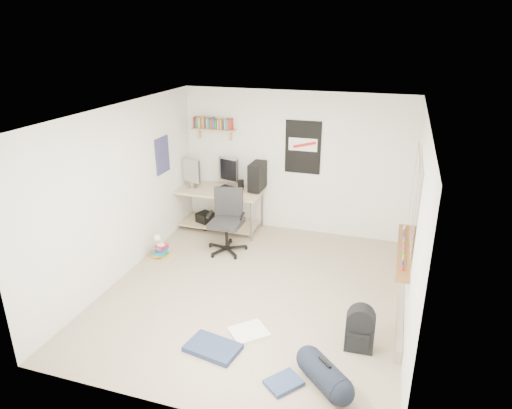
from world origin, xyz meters
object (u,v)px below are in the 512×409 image
(backpack, at_px, (360,332))
(book_stack, at_px, (161,249))
(desk, at_px, (214,210))
(duffel_bag, at_px, (324,374))
(office_chair, at_px, (226,224))

(backpack, height_order, book_stack, backpack)
(desk, relative_size, duffel_bag, 3.16)
(book_stack, bearing_deg, office_chair, 29.57)
(desk, xyz_separation_m, backpack, (2.88, -2.63, -0.16))
(desk, height_order, duffel_bag, desk)
(office_chair, xyz_separation_m, backpack, (2.34, -1.82, -0.29))
(office_chair, bearing_deg, backpack, -47.78)
(desk, bearing_deg, backpack, -63.24)
(backpack, relative_size, duffel_bag, 0.78)
(desk, relative_size, office_chair, 1.66)
(backpack, xyz_separation_m, book_stack, (-3.27, 1.29, -0.05))
(book_stack, bearing_deg, duffel_bag, -34.15)
(desk, relative_size, backpack, 4.03)
(duffel_bag, relative_size, book_stack, 1.41)
(desk, distance_m, book_stack, 1.41)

